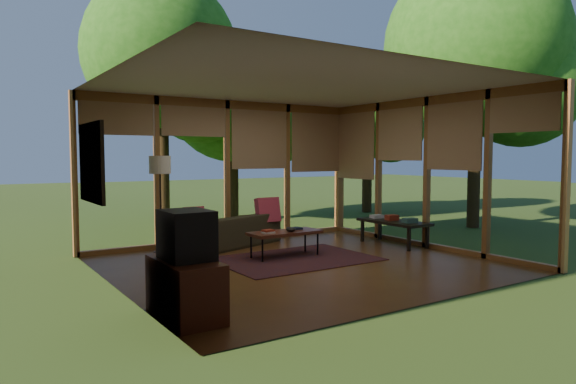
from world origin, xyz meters
TOP-DOWN VIEW (x-y plane):
  - floor at (0.00, 0.00)m, footprint 5.50×5.50m
  - ceiling at (0.00, 0.00)m, footprint 5.50×5.50m
  - wall_left at (-2.75, 0.00)m, footprint 0.04×5.00m
  - wall_front at (0.00, -2.50)m, footprint 5.50×0.04m
  - window_wall_back at (0.00, 2.50)m, footprint 5.50×0.12m
  - window_wall_right at (2.75, 0.00)m, footprint 0.12×5.00m
  - exterior_lawn at (8.00, 8.00)m, footprint 40.00×40.00m
  - tree_nw at (-0.26, 5.37)m, footprint 3.55×3.55m
  - tree_ne at (1.64, 5.53)m, footprint 3.36×3.36m
  - tree_se at (5.57, 1.18)m, footprint 4.04×4.04m
  - tree_far at (5.69, 5.00)m, footprint 2.72×2.72m
  - rug at (0.12, 0.36)m, footprint 2.44×1.72m
  - sofa at (-0.18, 2.00)m, footprint 2.11×1.38m
  - pillow_left at (-0.93, 1.95)m, footprint 0.38×0.20m
  - pillow_right at (0.57, 1.95)m, footprint 0.47×0.25m
  - ct_book_lower at (-0.26, 0.55)m, footprint 0.20×0.16m
  - ct_book_upper at (-0.26, 0.55)m, footprint 0.19×0.15m
  - ct_book_side at (0.34, 0.68)m, footprint 0.23×0.19m
  - ct_bowl at (0.14, 0.50)m, footprint 0.16×0.16m
  - media_cabinet at (-2.47, -1.48)m, footprint 0.50×1.00m
  - television at (-2.45, -1.48)m, footprint 0.45×0.55m
  - console_book_a at (2.40, 0.06)m, footprint 0.26×0.21m
  - console_book_b at (2.40, 0.51)m, footprint 0.24×0.19m
  - console_book_c at (2.40, 0.91)m, footprint 0.25×0.19m
  - floor_lamp at (-1.48, 2.05)m, footprint 0.36×0.36m
  - coffee_table at (0.09, 0.60)m, footprint 1.20×0.50m
  - side_console at (2.40, 0.46)m, footprint 0.60×1.40m
  - wall_painting at (-2.71, 1.40)m, footprint 0.06×1.35m

SIDE VIEW (x-z plane):
  - exterior_lawn at x=8.00m, z-range -0.01..-0.01m
  - floor at x=0.00m, z-range 0.00..0.00m
  - rug at x=0.12m, z-range 0.00..0.01m
  - sofa at x=-0.18m, z-range 0.00..0.57m
  - media_cabinet at x=-2.47m, z-range 0.00..0.60m
  - coffee_table at x=0.09m, z-range 0.18..0.60m
  - side_console at x=2.40m, z-range 0.18..0.64m
  - ct_book_lower at x=-0.26m, z-range 0.42..0.45m
  - ct_book_side at x=0.34m, z-range 0.42..0.46m
  - ct_bowl at x=0.14m, z-range 0.42..0.50m
  - ct_book_upper at x=-0.26m, z-range 0.45..0.48m
  - console_book_c at x=2.40m, z-range 0.45..0.52m
  - console_book_a at x=2.40m, z-range 0.45..0.54m
  - console_book_b at x=2.40m, z-range 0.46..0.55m
  - pillow_left at x=-0.93m, z-range 0.37..0.76m
  - pillow_right at x=0.57m, z-range 0.37..0.86m
  - television at x=-2.45m, z-range 0.60..1.10m
  - wall_left at x=-2.75m, z-range 0.00..2.70m
  - wall_front at x=0.00m, z-range 0.00..2.70m
  - window_wall_back at x=0.00m, z-range 0.00..2.70m
  - window_wall_right at x=2.75m, z-range 0.00..2.70m
  - floor_lamp at x=-1.48m, z-range 0.58..2.23m
  - wall_painting at x=-2.71m, z-range 0.98..2.12m
  - ceiling at x=0.00m, z-range 2.70..2.70m
  - tree_far at x=5.69m, z-range 0.84..5.26m
  - tree_ne at x=1.64m, z-range 0.74..5.60m
  - tree_nw at x=-0.26m, z-range 1.12..6.95m
  - tree_se at x=5.57m, z-range 1.06..7.23m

